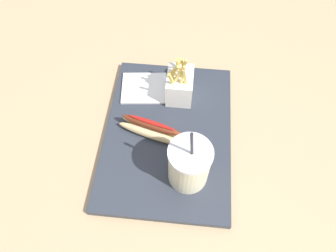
{
  "coord_description": "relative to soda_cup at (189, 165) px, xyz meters",
  "views": [
    {
      "loc": [
        0.45,
        0.04,
        0.77
      ],
      "look_at": [
        0.0,
        0.0,
        0.05
      ],
      "focal_mm": 33.48,
      "sensor_mm": 36.0,
      "label": 1
    }
  ],
  "objects": [
    {
      "name": "ketchup_cup_2",
      "position": [
        -0.34,
        -0.06,
        -0.06
      ],
      "size": [
        0.03,
        0.03,
        0.02
      ],
      "color": "white",
      "rests_on": "food_tray"
    },
    {
      "name": "ground_plane",
      "position": [
        -0.13,
        -0.06,
        -0.1
      ],
      "size": [
        2.4,
        2.4,
        0.02
      ],
      "primitive_type": "cube",
      "color": "tan"
    },
    {
      "name": "hot_dog_1",
      "position": [
        -0.12,
        -0.11,
        -0.04
      ],
      "size": [
        0.1,
        0.19,
        0.06
      ],
      "color": "#E5C689",
      "rests_on": "food_tray"
    },
    {
      "name": "ketchup_cup_1",
      "position": [
        -0.09,
        0.0,
        -0.06
      ],
      "size": [
        0.03,
        0.03,
        0.02
      ],
      "color": "white",
      "rests_on": "food_tray"
    },
    {
      "name": "soda_cup",
      "position": [
        0.0,
        0.0,
        0.0
      ],
      "size": [
        0.1,
        0.1,
        0.23
      ],
      "color": "beige",
      "rests_on": "food_tray"
    },
    {
      "name": "napkin_stack",
      "position": [
        -0.27,
        -0.15,
        -0.06
      ],
      "size": [
        0.13,
        0.15,
        0.01
      ],
      "primitive_type": "cube",
      "rotation": [
        0.0,
        0.0,
        0.1
      ],
      "color": "white",
      "rests_on": "food_tray"
    },
    {
      "name": "food_tray",
      "position": [
        -0.13,
        -0.06,
        -0.08
      ],
      "size": [
        0.49,
        0.35,
        0.02
      ],
      "primitive_type": "cube",
      "color": "#2D333D",
      "rests_on": "ground_plane"
    },
    {
      "name": "fries_basket",
      "position": [
        -0.26,
        -0.04,
        -0.02
      ],
      "size": [
        0.1,
        0.08,
        0.16
      ],
      "color": "white",
      "rests_on": "food_tray"
    }
  ]
}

